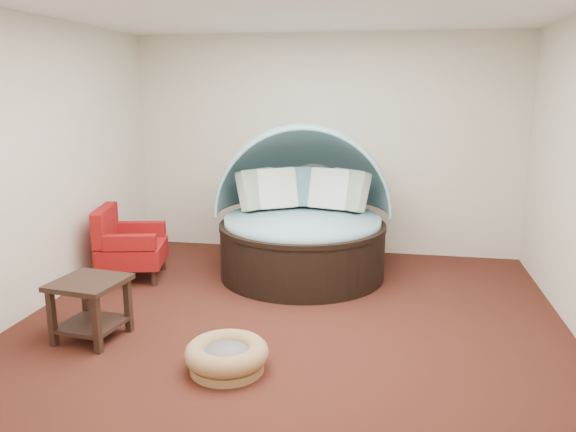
% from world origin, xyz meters
% --- Properties ---
extents(floor, '(5.00, 5.00, 0.00)m').
position_xyz_m(floor, '(0.00, 0.00, 0.00)').
color(floor, '#441C13').
rests_on(floor, ground).
extents(wall_back, '(5.00, 0.00, 5.00)m').
position_xyz_m(wall_back, '(0.00, 2.50, 1.40)').
color(wall_back, beige).
rests_on(wall_back, floor).
extents(wall_front, '(5.00, 0.00, 5.00)m').
position_xyz_m(wall_front, '(0.00, -2.50, 1.40)').
color(wall_front, beige).
rests_on(wall_front, floor).
extents(wall_left, '(0.00, 5.00, 5.00)m').
position_xyz_m(wall_left, '(-2.50, 0.00, 1.40)').
color(wall_left, beige).
rests_on(wall_left, floor).
extents(ceiling, '(5.00, 5.00, 0.00)m').
position_xyz_m(ceiling, '(0.00, 0.00, 2.80)').
color(ceiling, white).
rests_on(ceiling, wall_back).
extents(canopy_daybed, '(2.20, 2.14, 1.74)m').
position_xyz_m(canopy_daybed, '(-0.13, 1.51, 0.81)').
color(canopy_daybed, black).
rests_on(canopy_daybed, floor).
extents(pet_basket, '(0.69, 0.69, 0.23)m').
position_xyz_m(pet_basket, '(-0.33, -0.93, 0.12)').
color(pet_basket, brown).
rests_on(pet_basket, floor).
extents(red_armchair, '(0.85, 0.85, 0.83)m').
position_xyz_m(red_armchair, '(-2.05, 0.95, 0.38)').
color(red_armchair, black).
rests_on(red_armchair, floor).
extents(side_table, '(0.62, 0.62, 0.53)m').
position_xyz_m(side_table, '(-1.64, -0.59, 0.34)').
color(side_table, black).
rests_on(side_table, floor).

